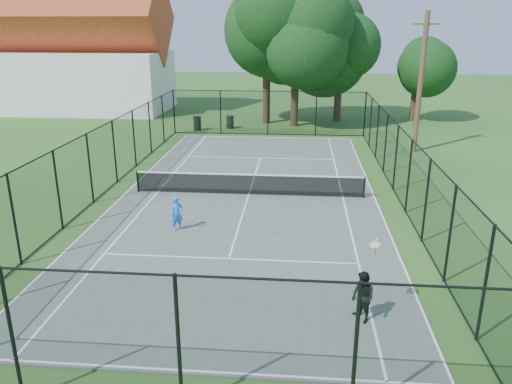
# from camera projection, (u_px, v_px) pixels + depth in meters

# --- Properties ---
(ground) EXTENTS (120.00, 120.00, 0.00)m
(ground) POSITION_uv_depth(u_px,v_px,m) (249.00, 196.00, 22.04)
(ground) COLOR #2D551D
(tennis_court) EXTENTS (11.00, 24.00, 0.06)m
(tennis_court) POSITION_uv_depth(u_px,v_px,m) (249.00, 195.00, 22.03)
(tennis_court) COLOR #4C5950
(tennis_court) RESTS_ON ground
(tennis_net) EXTENTS (10.08, 0.08, 0.95)m
(tennis_net) POSITION_uv_depth(u_px,v_px,m) (249.00, 183.00, 21.86)
(tennis_net) COLOR black
(tennis_net) RESTS_ON tennis_court
(fence) EXTENTS (13.10, 26.10, 3.00)m
(fence) POSITION_uv_depth(u_px,v_px,m) (249.00, 163.00, 21.56)
(fence) COLOR black
(fence) RESTS_ON ground
(tree_near_left) EXTENTS (7.86, 7.86, 10.24)m
(tree_near_left) POSITION_uv_depth(u_px,v_px,m) (267.00, 37.00, 36.42)
(tree_near_left) COLOR #332114
(tree_near_left) RESTS_ON ground
(tree_near_mid) EXTENTS (7.28, 7.28, 9.52)m
(tree_near_mid) POSITION_uv_depth(u_px,v_px,m) (296.00, 44.00, 35.46)
(tree_near_mid) COLOR #332114
(tree_near_mid) RESTS_ON ground
(tree_near_right) EXTENTS (6.71, 6.71, 9.26)m
(tree_near_right) POSITION_uv_depth(u_px,v_px,m) (341.00, 43.00, 37.44)
(tree_near_right) COLOR #332114
(tree_near_right) RESTS_ON ground
(tree_far_right) EXTENTS (4.33, 4.33, 5.73)m
(tree_far_right) POSITION_uv_depth(u_px,v_px,m) (417.00, 75.00, 38.29)
(tree_far_right) COLOR #332114
(tree_far_right) RESTS_ON ground
(building) EXTENTS (15.30, 8.15, 11.87)m
(building) POSITION_uv_depth(u_px,v_px,m) (77.00, 53.00, 42.65)
(building) COLOR silver
(building) RESTS_ON ground
(trash_bin_left) EXTENTS (0.58, 0.58, 1.01)m
(trash_bin_left) POSITION_uv_depth(u_px,v_px,m) (197.00, 123.00, 35.57)
(trash_bin_left) COLOR black
(trash_bin_left) RESTS_ON ground
(trash_bin_right) EXTENTS (0.58, 0.58, 0.93)m
(trash_bin_right) POSITION_uv_depth(u_px,v_px,m) (230.00, 122.00, 36.28)
(trash_bin_right) COLOR black
(trash_bin_right) RESTS_ON ground
(utility_pole) EXTENTS (1.40, 0.30, 7.94)m
(utility_pole) POSITION_uv_depth(u_px,v_px,m) (420.00, 83.00, 28.52)
(utility_pole) COLOR #4C3823
(utility_pole) RESTS_ON ground
(player_blue) EXTENTS (0.86, 0.52, 1.26)m
(player_blue) POSITION_uv_depth(u_px,v_px,m) (177.00, 214.00, 18.04)
(player_blue) COLOR #1D78F8
(player_blue) RESTS_ON tennis_court
(player_black) EXTENTS (0.78, 0.90, 2.10)m
(player_black) POSITION_uv_depth(u_px,v_px,m) (363.00, 297.00, 12.44)
(player_black) COLOR black
(player_black) RESTS_ON tennis_court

